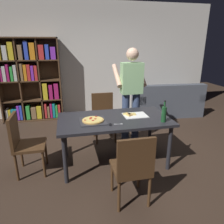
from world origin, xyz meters
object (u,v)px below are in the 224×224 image
(person_serving_pizza, at_px, (131,90))
(kitchen_scissors, at_px, (113,124))
(couch, at_px, (167,103))
(bookshelf, at_px, (31,81))
(chair_left_end, at_px, (23,141))
(wine_bottle, at_px, (164,114))
(chair_far_side, at_px, (103,114))
(dining_table, at_px, (114,123))
(pepperoni_pizza_on_tray, at_px, (93,120))
(chair_near_camera, at_px, (133,166))

(person_serving_pizza, relative_size, kitchen_scissors, 8.95)
(person_serving_pizza, distance_m, kitchen_scissors, 1.14)
(couch, relative_size, bookshelf, 0.90)
(chair_left_end, height_order, person_serving_pizza, person_serving_pizza)
(bookshelf, xyz_separation_m, wine_bottle, (2.15, -2.66, -0.10))
(chair_far_side, distance_m, couch, 2.18)
(dining_table, relative_size, kitchen_scissors, 8.52)
(person_serving_pizza, bearing_deg, kitchen_scissors, -119.80)
(chair_left_end, xyz_separation_m, wine_bottle, (1.98, -0.29, 0.36))
(chair_left_end, distance_m, bookshelf, 2.42)
(bookshelf, height_order, kitchen_scissors, bookshelf)
(bookshelf, distance_m, person_serving_pizza, 2.58)
(chair_far_side, height_order, bookshelf, bookshelf)
(chair_far_side, height_order, chair_left_end, same)
(chair_far_side, bearing_deg, bookshelf, 136.14)
(chair_far_side, distance_m, pepperoni_pizza_on_tray, 1.08)
(chair_near_camera, distance_m, pepperoni_pizza_on_tray, 0.96)
(couch, xyz_separation_m, pepperoni_pizza_on_tray, (-2.22, -2.05, 0.46))
(chair_near_camera, height_order, chair_left_end, same)
(couch, bearing_deg, bookshelf, 173.53)
(bookshelf, height_order, pepperoni_pizza_on_tray, bookshelf)
(couch, relative_size, person_serving_pizza, 1.01)
(dining_table, relative_size, couch, 0.95)
(dining_table, bearing_deg, chair_left_end, 180.00)
(chair_near_camera, distance_m, wine_bottle, 0.99)
(chair_far_side, height_order, wine_bottle, wine_bottle)
(chair_left_end, xyz_separation_m, couch, (3.21, 1.99, -0.21))
(dining_table, xyz_separation_m, bookshelf, (-1.50, 2.37, 0.29))
(bookshelf, relative_size, person_serving_pizza, 1.11)
(dining_table, xyz_separation_m, chair_far_side, (0.00, 0.93, -0.16))
(dining_table, xyz_separation_m, pepperoni_pizza_on_tray, (-0.33, -0.06, 0.09))
(wine_bottle, height_order, kitchen_scissors, wine_bottle)
(chair_left_end, bearing_deg, bookshelf, 94.25)
(wine_bottle, bearing_deg, kitchen_scissors, 176.69)
(chair_left_end, bearing_deg, wine_bottle, -8.41)
(couch, height_order, kitchen_scissors, couch)
(dining_table, height_order, person_serving_pizza, person_serving_pizza)
(bookshelf, distance_m, wine_bottle, 3.43)
(bookshelf, relative_size, pepperoni_pizza_on_tray, 5.25)
(chair_far_side, bearing_deg, chair_left_end, -144.67)
(dining_table, relative_size, chair_left_end, 1.85)
(kitchen_scissors, bearing_deg, chair_left_end, 168.67)
(person_serving_pizza, height_order, pepperoni_pizza_on_tray, person_serving_pizza)
(pepperoni_pizza_on_tray, bearing_deg, wine_bottle, -13.00)
(chair_near_camera, bearing_deg, bookshelf, 114.33)
(dining_table, distance_m, person_serving_pizza, 0.92)
(chair_far_side, relative_size, couch, 0.51)
(chair_near_camera, relative_size, couch, 0.51)
(pepperoni_pizza_on_tray, distance_m, wine_bottle, 1.02)
(chair_near_camera, height_order, pepperoni_pizza_on_tray, chair_near_camera)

